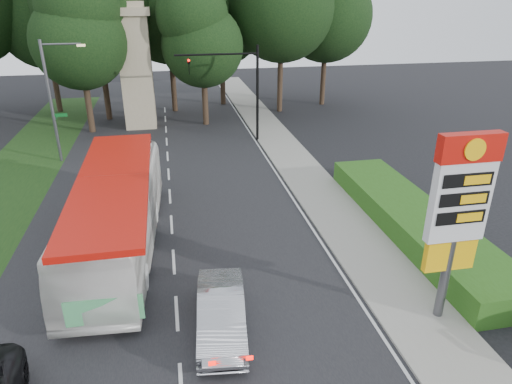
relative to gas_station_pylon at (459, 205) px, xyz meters
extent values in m
cube|color=black|center=(-9.20, 10.01, -4.44)|extent=(14.00, 80.00, 0.02)
cube|color=gray|center=(-0.70, 10.01, -4.39)|extent=(3.00, 80.00, 0.12)
cube|color=#193814|center=(-18.70, 16.01, -4.44)|extent=(5.00, 50.00, 0.02)
cube|color=#285216|center=(2.30, 6.01, -3.85)|extent=(3.00, 14.00, 1.20)
cylinder|color=#59595E|center=(0.00, 0.01, -2.85)|extent=(0.32, 0.32, 3.20)
cube|color=#FFB90D|center=(0.00, 0.01, -1.85)|extent=(1.80, 0.25, 1.10)
cube|color=silver|center=(0.00, 0.01, 0.15)|extent=(2.00, 0.35, 2.80)
cube|color=#BB1209|center=(0.00, 0.01, 1.95)|extent=(2.10, 0.40, 0.90)
cylinder|color=#FFB90D|center=(0.00, -0.21, 1.95)|extent=(0.70, 0.05, 0.70)
cube|color=black|center=(0.00, -0.18, 0.95)|extent=(1.70, 0.04, 0.45)
cube|color=black|center=(0.00, -0.18, 0.30)|extent=(1.70, 0.04, 0.45)
cube|color=black|center=(0.00, -0.18, -0.35)|extent=(1.70, 0.04, 0.45)
cylinder|color=black|center=(-2.20, 22.01, -0.85)|extent=(0.20, 0.20, 7.20)
cylinder|color=black|center=(-5.20, 22.01, 2.15)|extent=(6.00, 0.14, 0.14)
imported|color=black|center=(-7.20, 22.01, 1.90)|extent=(0.18, 0.22, 1.10)
sphere|color=#FF0C05|center=(-7.20, 21.86, 1.80)|extent=(0.18, 0.18, 0.18)
cylinder|color=#59595E|center=(-16.40, 20.01, -0.45)|extent=(0.20, 0.20, 8.00)
cylinder|color=#59595E|center=(-15.20, 20.01, 3.25)|extent=(2.40, 0.12, 0.12)
cube|color=#FFE599|center=(-14.00, 20.01, 3.15)|extent=(0.50, 0.22, 0.14)
cube|color=#0C591E|center=(-15.95, 20.01, -1.25)|extent=(0.85, 0.04, 0.22)
cube|color=#0C591E|center=(-16.40, 20.46, -1.55)|extent=(0.04, 0.85, 0.22)
cube|color=tan|center=(-11.20, 28.01, 0.05)|extent=(2.50, 2.50, 9.00)
cube|color=tan|center=(-11.20, 28.01, 4.85)|extent=(3.00, 3.00, 0.60)
cube|color=tan|center=(-11.20, 28.01, 5.35)|extent=(2.20, 2.20, 0.50)
cylinder|color=#2D2116|center=(-19.20, 35.01, -1.75)|extent=(0.50, 0.50, 5.40)
sphere|color=black|center=(-19.20, 35.01, 3.80)|extent=(8.40, 8.40, 8.40)
cylinder|color=#2D2116|center=(-14.20, 31.01, -1.21)|extent=(0.50, 0.50, 6.48)
sphere|color=black|center=(-14.20, 31.01, 5.45)|extent=(10.08, 10.08, 10.08)
cylinder|color=#2D2116|center=(-8.20, 33.01, -1.48)|extent=(0.50, 0.50, 5.94)
sphere|color=black|center=(-8.20, 33.01, 4.63)|extent=(9.24, 9.24, 9.24)
cylinder|color=#2D2116|center=(-3.20, 35.01, -1.84)|extent=(0.50, 0.50, 5.22)
sphere|color=black|center=(-3.20, 35.01, 3.53)|extent=(8.12, 8.12, 8.12)
cylinder|color=#2D2116|center=(1.80, 31.01, -1.39)|extent=(0.50, 0.50, 6.12)
sphere|color=black|center=(1.80, 31.01, 4.90)|extent=(9.52, 9.52, 9.52)
cylinder|color=#2D2116|center=(6.80, 33.01, -1.66)|extent=(0.50, 0.50, 5.58)
sphere|color=black|center=(6.80, 33.01, 4.08)|extent=(8.68, 8.68, 8.68)
cylinder|color=#2D2116|center=(-15.20, 27.01, -2.11)|extent=(0.50, 0.50, 4.68)
sphere|color=black|center=(-15.20, 27.01, 2.70)|extent=(7.28, 7.28, 7.28)
sphere|color=black|center=(-15.20, 27.01, 5.30)|extent=(6.24, 6.24, 6.24)
cylinder|color=#2D2116|center=(-5.70, 27.51, -2.29)|extent=(0.50, 0.50, 4.32)
sphere|color=black|center=(-5.70, 27.51, 2.15)|extent=(6.72, 6.72, 6.72)
sphere|color=black|center=(-5.70, 27.51, 4.55)|extent=(5.76, 5.76, 5.76)
imported|color=white|center=(-11.47, 7.14, -2.70)|extent=(3.73, 12.71, 3.49)
imported|color=#97999E|center=(-7.70, 0.80, -3.70)|extent=(2.04, 4.67, 1.49)
camera|label=1|loc=(-8.96, -11.68, 6.30)|focal=32.00mm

